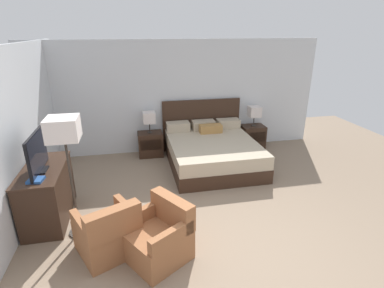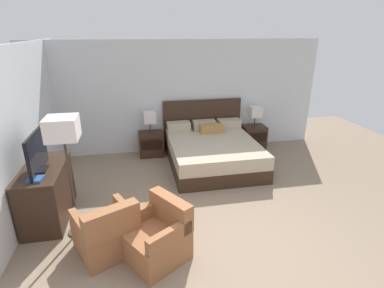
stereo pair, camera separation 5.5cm
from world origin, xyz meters
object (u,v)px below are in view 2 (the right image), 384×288
object	(u,v)px
table_lamp_left	(150,118)
tv	(37,153)
bed	(212,151)
book_red_cover	(35,179)
armchair_by_window	(107,233)
floor_lamp	(63,135)
armchair_companion	(157,237)
table_lamp_right	(255,112)
nightstand_left	(151,144)
nightstand_right	(254,137)
dresser	(47,192)

from	to	relation	value
table_lamp_left	tv	bearing A→B (deg)	-126.92
bed	table_lamp_left	world-z (taller)	bed
book_red_cover	armchair_by_window	xyz separation A→B (m)	(0.89, -0.55, -0.58)
bed	tv	size ratio (longest dim) A/B	2.54
tv	armchair_by_window	bearing A→B (deg)	-43.39
bed	floor_lamp	size ratio (longest dim) A/B	1.22
armchair_companion	floor_lamp	size ratio (longest dim) A/B	0.56
book_red_cover	armchair_by_window	world-z (taller)	book_red_cover
table_lamp_right	armchair_by_window	xyz separation A→B (m)	(-3.23, -3.09, -0.61)
tv	book_red_cover	xyz separation A→B (m)	(0.02, -0.31, -0.25)
nightstand_left	table_lamp_left	world-z (taller)	table_lamp_left
armchair_companion	nightstand_left	bearing A→B (deg)	87.43
nightstand_left	book_red_cover	size ratio (longest dim) A/B	2.90
nightstand_right	table_lamp_right	distance (m)	0.62
table_lamp_left	armchair_by_window	xyz separation A→B (m)	(-0.77, -3.09, -0.61)
table_lamp_left	floor_lamp	world-z (taller)	floor_lamp
tv	armchair_by_window	world-z (taller)	tv
tv	nightstand_right	bearing A→B (deg)	28.36
dresser	tv	world-z (taller)	tv
nightstand_right	armchair_by_window	world-z (taller)	armchair_by_window
bed	table_lamp_left	distance (m)	1.55
nightstand_left	floor_lamp	xyz separation A→B (m)	(-1.22, -2.60, 1.19)
nightstand_left	tv	size ratio (longest dim) A/B	0.67
nightstand_left	table_lamp_left	xyz separation A→B (m)	(0.00, 0.00, 0.62)
table_lamp_left	table_lamp_right	xyz separation A→B (m)	(2.46, 0.00, 0.00)
nightstand_left	nightstand_right	distance (m)	2.46
armchair_companion	nightstand_right	bearing A→B (deg)	51.69
nightstand_right	tv	xyz separation A→B (m)	(-4.14, -2.23, 0.84)
bed	tv	bearing A→B (deg)	-152.86
tv	nightstand_left	bearing A→B (deg)	53.07
dresser	nightstand_left	bearing A→B (deg)	51.77
bed	book_red_cover	xyz separation A→B (m)	(-2.89, -1.80, 0.55)
armchair_companion	book_red_cover	bearing A→B (deg)	153.52
armchair_by_window	nightstand_left	bearing A→B (deg)	75.99
dresser	nightstand_right	bearing A→B (deg)	27.28
nightstand_left	table_lamp_right	xyz separation A→B (m)	(2.46, 0.00, 0.62)
tv	armchair_by_window	size ratio (longest dim) A/B	0.89
tv	bed	bearing A→B (deg)	27.14
nightstand_left	floor_lamp	bearing A→B (deg)	-115.06
armchair_companion	dresser	bearing A→B (deg)	142.79
nightstand_left	armchair_companion	size ratio (longest dim) A/B	0.58
dresser	armchair_by_window	distance (m)	1.33
bed	book_red_cover	distance (m)	3.45
bed	nightstand_left	xyz separation A→B (m)	(-1.23, 0.74, -0.03)
nightstand_left	floor_lamp	distance (m)	3.11
dresser	table_lamp_left	bearing A→B (deg)	51.79
book_red_cover	dresser	bearing A→B (deg)	92.73
table_lamp_right	book_red_cover	distance (m)	4.85
tv	book_red_cover	distance (m)	0.40
nightstand_right	armchair_companion	world-z (taller)	armchair_companion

